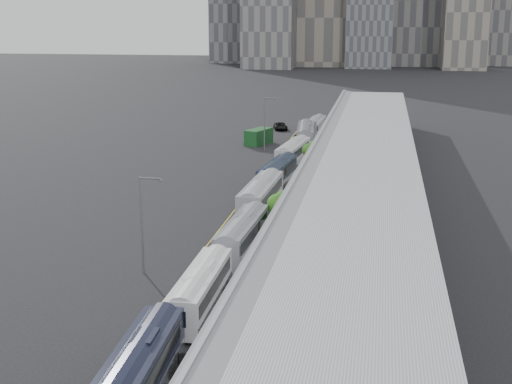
% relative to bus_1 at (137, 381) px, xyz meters
% --- Properties ---
extents(sidewalk, '(10.00, 170.00, 0.12)m').
position_rel_bus_1_xyz_m(sidewalk, '(7.24, 34.30, -1.53)').
color(sidewalk, gray).
rests_on(sidewalk, ground).
extents(lane_line, '(0.12, 160.00, 0.02)m').
position_rel_bus_1_xyz_m(lane_line, '(-3.26, 34.30, -1.58)').
color(lane_line, gold).
rests_on(lane_line, ground).
extents(depot, '(12.45, 160.40, 7.20)m').
position_rel_bus_1_xyz_m(depot, '(11.23, 34.30, 1.93)').
color(depot, gray).
rests_on(depot, ground).
extents(bus_1, '(3.24, 12.98, 3.76)m').
position_rel_bus_1_xyz_m(bus_1, '(0.00, 0.00, 0.00)').
color(bus_1, black).
rests_on(bus_1, ground).
extents(bus_2, '(2.69, 11.99, 3.50)m').
position_rel_bus_1_xyz_m(bus_2, '(0.24, 13.70, -0.11)').
color(bus_2, silver).
rests_on(bus_2, ground).
extents(bus_3, '(3.04, 12.58, 3.65)m').
position_rel_bus_1_xyz_m(bus_3, '(0.72, 27.48, -0.05)').
color(bus_3, gray).
rests_on(bus_3, ground).
extents(bus_4, '(3.22, 13.69, 3.98)m').
position_rel_bus_1_xyz_m(bus_4, '(0.03, 41.90, 0.09)').
color(bus_4, '#A0A2A9').
rests_on(bus_4, ground).
extents(bus_5, '(3.69, 12.53, 3.61)m').
position_rel_bus_1_xyz_m(bus_5, '(-0.07, 55.34, -0.07)').
color(bus_5, '#172234').
rests_on(bus_5, ground).
extents(bus_6, '(3.87, 12.98, 3.74)m').
position_rel_bus_1_xyz_m(bus_6, '(0.21, 69.60, -0.01)').
color(bus_6, silver).
rests_on(bus_6, ground).
extents(bus_7, '(4.03, 14.06, 4.05)m').
position_rel_bus_1_xyz_m(bus_7, '(0.41, 85.25, 0.12)').
color(bus_7, slate).
rests_on(bus_7, ground).
extents(bus_8, '(3.06, 12.12, 3.51)m').
position_rel_bus_1_xyz_m(bus_8, '(0.89, 97.38, -0.11)').
color(bus_8, '#999BA2').
rests_on(bus_8, ground).
extents(tree_1, '(1.04, 1.04, 4.11)m').
position_rel_bus_1_xyz_m(tree_1, '(4.52, 12.68, 1.84)').
color(tree_1, black).
rests_on(tree_1, ground).
extents(tree_2, '(2.97, 2.97, 4.79)m').
position_rel_bus_1_xyz_m(tree_2, '(3.56, 34.72, 1.71)').
color(tree_2, black).
rests_on(tree_2, ground).
extents(tree_3, '(2.44, 2.44, 5.07)m').
position_rel_bus_1_xyz_m(tree_3, '(3.82, 62.32, 2.25)').
color(tree_3, black).
rests_on(tree_3, ground).
extents(street_lamp_near, '(2.04, 0.22, 8.64)m').
position_rel_bus_1_xyz_m(street_lamp_near, '(-6.73, 21.23, 3.42)').
color(street_lamp_near, '#59595E').
rests_on(street_lamp_near, ground).
extents(street_lamp_far, '(2.04, 0.22, 8.98)m').
position_rel_bus_1_xyz_m(street_lamp_far, '(-5.87, 81.02, 3.59)').
color(street_lamp_far, '#59595E').
rests_on(street_lamp_far, ground).
extents(shipping_container, '(4.46, 6.49, 2.72)m').
position_rel_bus_1_xyz_m(shipping_container, '(-8.09, 87.13, -0.23)').
color(shipping_container, '#14411B').
rests_on(shipping_container, ground).
extents(suv, '(3.71, 5.66, 1.45)m').
position_rel_bus_1_xyz_m(suv, '(-6.66, 104.21, -0.86)').
color(suv, black).
rests_on(suv, ground).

